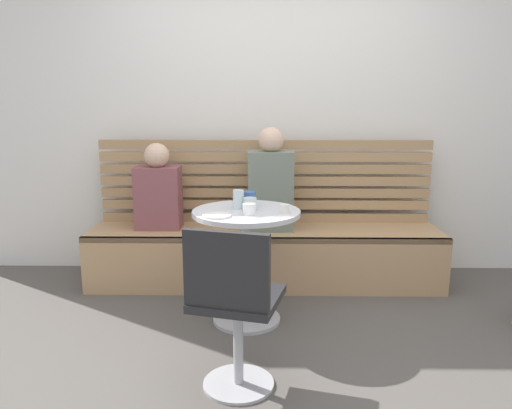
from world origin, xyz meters
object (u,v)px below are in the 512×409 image
at_px(booth_bench, 265,256).
at_px(person_adult, 271,184).
at_px(person_child_left, 158,191).
at_px(cup_espresso_small, 285,209).
at_px(cup_mug_blue, 249,199).
at_px(cup_glass_tall, 238,199).
at_px(cafe_table, 246,244).
at_px(cup_ceramic_white, 249,209).
at_px(cup_glass_short, 250,204).
at_px(plate_small, 217,216).
at_px(white_chair, 234,304).

height_order(booth_bench, person_adult, person_adult).
relative_size(person_child_left, cup_espresso_small, 11.80).
relative_size(cup_mug_blue, cup_glass_tall, 0.79).
relative_size(booth_bench, cup_glass_tall, 22.50).
relative_size(booth_bench, person_child_left, 4.09).
distance_m(cafe_table, cup_ceramic_white, 0.28).
distance_m(person_child_left, cup_glass_short, 1.01).
bearing_deg(booth_bench, cafe_table, -99.97).
xyz_separation_m(cup_mug_blue, cup_ceramic_white, (0.01, -0.25, -0.01)).
bearing_deg(cup_espresso_small, plate_small, -166.38).
distance_m(white_chair, cup_glass_short, 0.88).
height_order(booth_bench, white_chair, white_chair).
height_order(booth_bench, cup_mug_blue, cup_mug_blue).
xyz_separation_m(white_chair, plate_small, (-0.14, 0.64, 0.28)).
relative_size(booth_bench, cup_mug_blue, 28.42).
bearing_deg(cup_mug_blue, cup_glass_short, -85.41).
bearing_deg(person_adult, booth_bench, -166.59).
bearing_deg(cup_ceramic_white, white_chair, -94.36).
bearing_deg(booth_bench, cup_mug_blue, -101.03).
bearing_deg(booth_bench, person_adult, 13.41).
distance_m(person_adult, cup_espresso_small, 0.76).
height_order(person_adult, cup_mug_blue, person_adult).
bearing_deg(cup_espresso_small, person_adult, 95.70).
height_order(cup_glass_short, cup_ceramic_white, cup_glass_short).
bearing_deg(person_adult, person_child_left, 178.35).
xyz_separation_m(cafe_table, person_adult, (0.16, 0.68, 0.27)).
distance_m(person_child_left, cup_glass_tall, 0.92).
bearing_deg(cup_glass_tall, cafe_table, -46.98).
xyz_separation_m(person_adult, cup_ceramic_white, (-0.14, -0.80, -0.02)).
height_order(white_chair, person_adult, person_adult).
bearing_deg(cafe_table, white_chair, -92.21).
xyz_separation_m(booth_bench, cup_espresso_small, (0.12, -0.74, 0.55)).
height_order(cafe_table, cup_ceramic_white, cup_ceramic_white).
relative_size(white_chair, plate_small, 5.00).
distance_m(person_adult, plate_small, 0.92).
distance_m(booth_bench, cup_glass_short, 0.87).
distance_m(person_adult, cup_glass_short, 0.69).
height_order(cup_espresso_small, plate_small, cup_espresso_small).
height_order(cafe_table, cup_glass_tall, cup_glass_tall).
distance_m(person_adult, cup_mug_blue, 0.57).
bearing_deg(cup_espresso_small, white_chair, -109.98).
relative_size(cafe_table, white_chair, 0.87).
height_order(booth_bench, cup_glass_tall, cup_glass_tall).
height_order(cafe_table, person_child_left, person_child_left).
height_order(cup_mug_blue, cup_glass_short, cup_mug_blue).
bearing_deg(cup_espresso_small, cup_mug_blue, 136.98).
distance_m(cup_glass_short, cup_glass_tall, 0.09).
bearing_deg(person_adult, cup_mug_blue, -105.24).
bearing_deg(person_child_left, cup_glass_short, -43.91).
xyz_separation_m(cafe_table, white_chair, (-0.03, -0.81, -0.05)).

